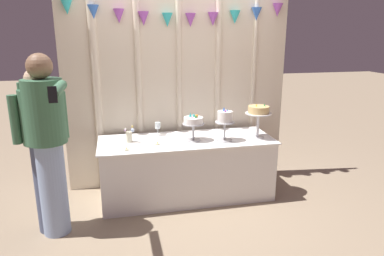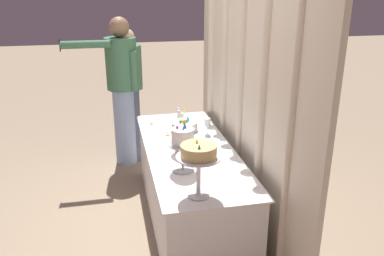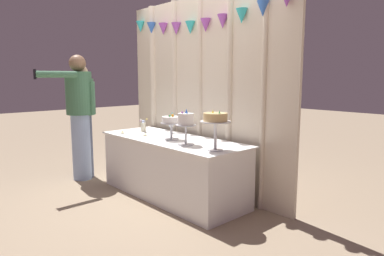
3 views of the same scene
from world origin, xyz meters
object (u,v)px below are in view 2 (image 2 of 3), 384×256
Objects in this scene: cake_display_center at (183,140)px; guest_man_pink_jacket at (122,86)px; flower_vase at (180,117)px; cake_table at (189,184)px; tealight_near_left at (168,134)px; cake_display_leftmost at (185,129)px; guest_man_dark_suit at (129,91)px; wine_glass at (207,123)px; cake_display_rightmost at (199,155)px; tealight_far_left at (151,124)px.

cake_display_center is 1.88m from guest_man_pink_jacket.
flower_vase is at bearing 35.59° from guest_man_pink_jacket.
cake_table is 10.98× the size of flower_vase.
cake_display_leftmost is at bearing 10.84° from tealight_near_left.
cake_display_center is at bearing 8.77° from guest_man_dark_suit.
tealight_near_left is at bearing -98.00° from wine_glass.
flower_vase is 0.96m from guest_man_dark_suit.
guest_man_dark_suit is (-2.32, -0.32, -0.14)m from cake_display_rightmost.
cake_display_leftmost is 0.77m from cake_display_rightmost.
cake_display_center is 1.93m from guest_man_dark_suit.
cake_table is at bearing 19.68° from guest_man_pink_jacket.
cake_display_center is at bearing -176.22° from cake_display_rightmost.
tealight_far_left is at bearing -165.34° from cake_display_leftmost.
tealight_far_left is at bearing -173.86° from cake_display_center.
cake_display_center is 2.12× the size of flower_vase.
cake_display_center is 0.95× the size of cake_display_rightmost.
cake_display_center is 0.22× the size of guest_man_pink_jacket.
guest_man_dark_suit is at bearing -166.46° from cake_display_leftmost.
guest_man_pink_jacket is (-2.26, -0.40, -0.06)m from cake_display_rightmost.
cake_display_center is at bearing 0.08° from tealight_near_left.
cake_display_rightmost is at bearing -3.97° from cake_display_leftmost.
guest_man_dark_suit is at bearing -167.56° from tealight_far_left.
flower_vase is 0.96m from guest_man_pink_jacket.
cake_table is 4.92× the size of cake_display_rightmost.
flower_vase is at bearing 174.35° from cake_display_rightmost.
wine_glass is 0.40m from tealight_near_left.
cake_display_rightmost is at bearing -7.33° from cake_table.
wine_glass is 0.09× the size of guest_man_pink_jacket.
cake_display_leftmost is 0.49m from wine_glass.
cake_display_leftmost reaches higher than tealight_far_left.
guest_man_pink_jacket is (-1.49, -0.45, 0.03)m from cake_display_leftmost.
wine_glass is at bearing 82.00° from tealight_near_left.
guest_man_dark_suit reaches higher than wine_glass.
wine_glass is 1.36m from guest_man_dark_suit.
cake_table is 12.49× the size of wine_glass.
wine_glass is 0.41m from flower_vase.
flower_vase is 0.31m from tealight_far_left.
wine_glass is 3.61× the size of tealight_far_left.
guest_man_dark_suit is (-1.55, -0.37, -0.05)m from cake_display_leftmost.
cake_display_center is 2.42× the size of wine_glass.
cake_display_rightmost is at bearing 5.50° from tealight_far_left.
guest_man_pink_jacket is at bearing -169.91° from cake_display_rightmost.
cake_table is at bearing -3.51° from flower_vase.
flower_vase is 0.11× the size of guest_man_pink_jacket.
cake_display_center is 8.73× the size of tealight_far_left.
cake_display_leftmost reaches higher than wine_glass.
cake_display_leftmost is at bearing 176.03° from cake_display_rightmost.
cake_display_rightmost is 8.26× the size of tealight_near_left.
wine_glass is (-0.31, 0.24, 0.48)m from cake_table.
cake_display_leftmost is at bearing -38.82° from cake_table.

